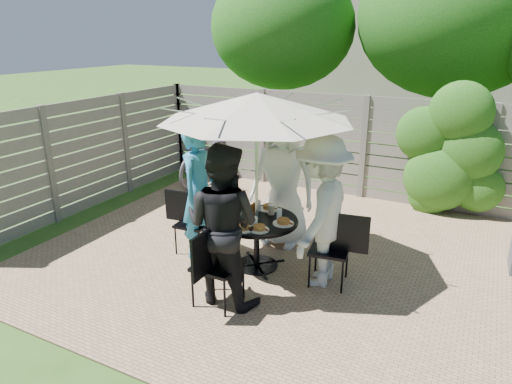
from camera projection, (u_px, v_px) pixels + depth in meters
The scene contains 22 objects.
backyard_envelope at pixel (434, 42), 13.60m from camera, with size 60.00×60.00×5.00m.
patio_table at pixel (257, 234), 5.72m from camera, with size 1.03×1.03×0.67m.
umbrella at pixel (257, 107), 5.20m from camera, with size 2.32×2.32×2.21m.
chair_back at pixel (286, 222), 6.60m from camera, with size 0.46×0.64×0.87m.
person_back at pixel (283, 179), 6.26m from camera, with size 0.93×0.61×1.91m, color white.
chair_left at pixel (193, 235), 6.19m from camera, with size 0.64×0.45×0.86m.
person_left at pixel (199, 192), 5.93m from camera, with size 0.65×0.43×1.78m, color teal.
chair_front at pixel (217, 281), 4.96m from camera, with size 0.47×0.70×0.97m.
person_front at pixel (222, 225), 4.87m from camera, with size 0.88×0.68×1.80m, color black.
chair_right at pixel (330, 263), 5.38m from camera, with size 0.69×0.50×0.92m.
person_right at pixel (321, 212), 5.23m from camera, with size 1.17×0.67×1.81m, color beige.
plate_back at pixel (269, 208), 5.95m from camera, with size 0.26×0.26×0.06m.
plate_left at pixel (231, 212), 5.80m from camera, with size 0.26×0.26×0.06m.
plate_front at pixel (243, 228), 5.34m from camera, with size 0.26×0.26×0.06m.
plate_right at pixel (283, 222), 5.49m from camera, with size 0.26×0.26×0.06m.
plate_extra at pixel (259, 228), 5.32m from camera, with size 0.24×0.24×0.06m.
glass_back at pixel (258, 206), 5.89m from camera, with size 0.07×0.07×0.14m, color silver.
glass_front at pixel (255, 223), 5.37m from camera, with size 0.07×0.07×0.14m, color silver.
glass_right at pixel (279, 214), 5.61m from camera, with size 0.07×0.07×0.14m, color silver.
syrup_jug at pixel (254, 211), 5.69m from camera, with size 0.09×0.09×0.16m, color #59280C.
coffee_cup at pixel (271, 210), 5.78m from camera, with size 0.08×0.08×0.12m, color #C6B293.
bicycle at pixel (212, 155), 9.12m from camera, with size 0.71×2.04×1.07m, color #333338.
Camera 1 is at (1.90, -4.87, 2.84)m, focal length 32.00 mm.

